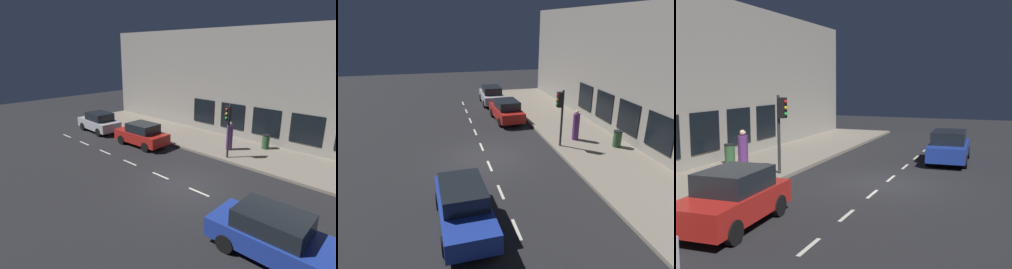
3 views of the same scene
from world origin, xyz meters
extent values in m
plane|color=#232326|center=(0.00, 0.00, 0.00)|extent=(60.00, 60.00, 0.00)
cube|color=gray|center=(6.25, 0.00, 0.07)|extent=(4.50, 32.00, 0.15)
cube|color=gray|center=(8.80, 0.00, 3.98)|extent=(0.60, 32.00, 7.96)
cube|color=black|center=(8.47, -2.65, 1.68)|extent=(0.04, 1.98, 1.86)
cube|color=black|center=(8.47, 0.00, 1.68)|extent=(0.04, 1.98, 1.86)
cube|color=black|center=(8.47, 2.65, 1.68)|extent=(0.04, 1.98, 1.86)
cube|color=black|center=(8.47, 5.29, 1.68)|extent=(0.04, 1.98, 1.86)
cube|color=beige|center=(0.00, -6.20, 0.00)|extent=(0.12, 1.20, 0.01)
cube|color=beige|center=(0.00, -3.60, 0.00)|extent=(0.12, 1.20, 0.01)
cube|color=beige|center=(0.00, -1.00, 0.00)|extent=(0.12, 1.20, 0.01)
cube|color=beige|center=(0.00, 1.60, 0.00)|extent=(0.12, 1.20, 0.01)
cube|color=beige|center=(0.00, 4.20, 0.00)|extent=(0.12, 1.20, 0.01)
cube|color=beige|center=(0.00, 6.80, 0.00)|extent=(0.12, 1.20, 0.01)
cube|color=beige|center=(0.00, 9.40, 0.00)|extent=(0.12, 1.20, 0.01)
cube|color=beige|center=(0.00, 12.00, 0.00)|extent=(0.12, 1.20, 0.01)
cylinder|color=#2D2D30|center=(4.44, 0.37, 1.79)|extent=(0.12, 0.12, 3.28)
cube|color=black|center=(4.25, 0.37, 2.91)|extent=(0.26, 0.32, 0.84)
sphere|color=red|center=(4.11, 0.37, 3.16)|extent=(0.15, 0.15, 0.15)
sphere|color=gold|center=(4.11, 0.37, 2.91)|extent=(0.15, 0.15, 0.15)
sphere|color=green|center=(4.11, 0.37, 2.65)|extent=(0.15, 0.15, 0.15)
cube|color=#1E389E|center=(-1.77, -5.48, 0.63)|extent=(1.94, 4.37, 0.70)
cube|color=black|center=(-1.77, -5.31, 1.28)|extent=(1.64, 2.30, 0.60)
cylinder|color=black|center=(-0.89, -6.78, 0.32)|extent=(0.25, 0.65, 0.64)
cylinder|color=black|center=(-1.00, -4.12, 0.32)|extent=(0.25, 0.65, 0.64)
cylinder|color=black|center=(-2.64, -4.19, 0.32)|extent=(0.25, 0.65, 0.64)
cube|color=#B7B7BC|center=(2.50, 11.34, 0.63)|extent=(1.83, 3.97, 0.70)
cube|color=black|center=(2.49, 11.18, 1.28)|extent=(1.57, 2.08, 0.60)
cylinder|color=black|center=(1.74, 12.57, 0.32)|extent=(0.24, 0.65, 0.64)
cylinder|color=black|center=(3.33, 12.52, 0.32)|extent=(0.24, 0.65, 0.64)
cylinder|color=black|center=(1.67, 10.15, 0.32)|extent=(0.24, 0.65, 0.64)
cylinder|color=black|center=(3.25, 10.10, 0.32)|extent=(0.24, 0.65, 0.64)
cube|color=red|center=(2.63, 6.19, 0.63)|extent=(1.88, 3.95, 0.70)
cube|color=black|center=(2.64, 6.04, 1.28)|extent=(1.59, 2.08, 0.60)
cylinder|color=black|center=(1.78, 7.36, 0.32)|extent=(0.25, 0.65, 0.64)
cylinder|color=black|center=(3.37, 7.43, 0.32)|extent=(0.25, 0.65, 0.64)
cylinder|color=black|center=(1.89, 4.96, 0.32)|extent=(0.25, 0.65, 0.64)
cylinder|color=black|center=(3.48, 5.02, 0.32)|extent=(0.25, 0.65, 0.64)
cylinder|color=#5B2D70|center=(5.73, 1.08, 0.96)|extent=(0.56, 0.56, 1.63)
sphere|color=beige|center=(5.73, 1.08, 1.90)|extent=(0.24, 0.24, 0.24)
cube|color=beige|center=(5.64, 1.02, 1.90)|extent=(0.07, 0.08, 0.07)
cylinder|color=#2D5633|center=(7.57, -0.53, 0.60)|extent=(0.47, 0.47, 0.89)
cylinder|color=black|center=(7.57, -0.53, 1.07)|extent=(0.49, 0.49, 0.06)
camera|label=1|loc=(-9.69, -8.46, 6.46)|focal=30.66mm
camera|label=2|loc=(-2.46, -14.78, 6.97)|focal=32.38mm
camera|label=3|loc=(-4.35, 15.78, 4.02)|focal=45.64mm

